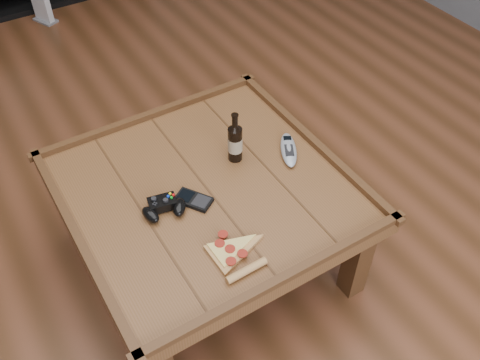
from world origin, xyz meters
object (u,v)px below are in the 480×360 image
remote_control (289,150)px  coffee_table (207,198)px  game_console (42,9)px  smartphone (194,200)px  pizza_slice (232,254)px  game_controller (164,208)px  beer_bottle (235,141)px

remote_control → coffee_table: bearing=-151.2°
remote_control → game_console: 2.44m
coffee_table → game_console: bearing=89.4°
smartphone → remote_control: bearing=-28.5°
pizza_slice → game_controller: bearing=108.8°
smartphone → coffee_table: bearing=-4.7°
beer_bottle → game_controller: (-0.36, -0.11, -0.06)m
game_controller → smartphone: (0.11, -0.01, -0.01)m
beer_bottle → game_console: beer_bottle is taller
pizza_slice → game_console: size_ratio=1.28×
coffee_table → smartphone: coffee_table is taller
coffee_table → beer_bottle: bearing=24.1°
game_controller → remote_control: size_ratio=0.85×
coffee_table → game_console: 2.41m
remote_control → smartphone: bearing=-146.1°
pizza_slice → remote_control: 0.55m
beer_bottle → game_controller: bearing=-163.4°
beer_bottle → coffee_table: bearing=-155.9°
pizza_slice → remote_control: size_ratio=1.31×
beer_bottle → game_console: (-0.15, 2.31, -0.44)m
game_controller → smartphone: game_controller is taller
coffee_table → smartphone: (-0.07, -0.04, 0.07)m
coffee_table → beer_bottle: size_ratio=4.78×
smartphone → remote_control: remote_control is taller
coffee_table → smartphone: bearing=-151.7°
beer_bottle → game_controller: size_ratio=1.25×
game_controller → pizza_slice: 0.31m
pizza_slice → game_console: (0.10, 2.70, -0.36)m
coffee_table → beer_bottle: 0.24m
game_controller → game_console: 2.45m
coffee_table → remote_control: bearing=-0.5°
smartphone → remote_control: size_ratio=0.73×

